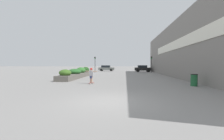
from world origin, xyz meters
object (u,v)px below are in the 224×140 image
skateboarder (91,74)px  traffic_light_right (151,62)px  traffic_light_left (95,62)px  skateboard (91,83)px  car_leftmost (106,68)px  car_center_left (143,68)px  trash_bin (194,80)px

skateboarder → traffic_light_right: 22.24m
traffic_light_left → skateboard: bearing=-79.4°
skateboarder → car_leftmost: car_leftmost is taller
skateboard → car_leftmost: size_ratio=0.17×
car_center_left → skateboard: bearing=-17.6°
skateboard → traffic_light_right: 22.32m
skateboard → car_leftmost: (-2.17, 28.23, 0.75)m
trash_bin → skateboard: bearing=175.0°
trash_bin → traffic_light_left: bearing=121.1°
skateboarder → trash_bin: bearing=18.0°
skateboard → trash_bin: bearing=18.0°
skateboard → trash_bin: trash_bin is taller
traffic_light_left → traffic_light_right: (12.80, -0.06, 0.02)m
car_leftmost → traffic_light_left: 8.21m
traffic_light_left → car_leftmost: bearing=78.3°
skateboard → car_leftmost: bearing=117.4°
trash_bin → traffic_light_left: size_ratio=0.28×
skateboard → skateboarder: bearing=-157.0°
traffic_light_left → trash_bin: bearing=-58.9°
skateboarder → trash_bin: (8.91, -0.77, -0.44)m
car_center_left → traffic_light_left: 11.79m
skateboarder → car_leftmost: size_ratio=0.32×
skateboarder → car_center_left: size_ratio=0.35×
car_leftmost → car_center_left: (9.63, -4.76, 0.03)m
trash_bin → car_center_left: (-1.45, 24.24, 0.35)m
car_leftmost → traffic_light_right: size_ratio=1.23×
car_leftmost → traffic_light_left: bearing=-11.7°
skateboard → car_center_left: car_center_left is taller
skateboarder → traffic_light_left: 20.75m
trash_bin → traffic_light_right: size_ratio=0.28×
skateboard → traffic_light_left: traffic_light_left is taller
traffic_light_left → traffic_light_right: 12.80m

